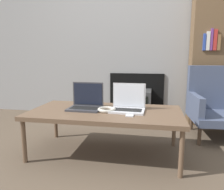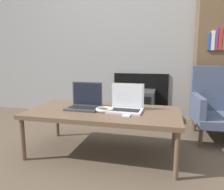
{
  "view_description": "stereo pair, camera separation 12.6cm",
  "coord_description": "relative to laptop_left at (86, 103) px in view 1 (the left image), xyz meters",
  "views": [
    {
      "loc": [
        0.41,
        -1.45,
        0.86
      ],
      "look_at": [
        0.0,
        0.66,
        0.48
      ],
      "focal_mm": 35.0,
      "sensor_mm": 36.0,
      "label": 1
    },
    {
      "loc": [
        0.53,
        -1.43,
        0.86
      ],
      "look_at": [
        0.0,
        0.66,
        0.48
      ],
      "focal_mm": 35.0,
      "sensor_mm": 36.0,
      "label": 2
    }
  ],
  "objects": [
    {
      "name": "headphones",
      "position": [
        0.21,
        -0.06,
        -0.04
      ],
      "size": [
        0.16,
        0.16,
        0.03
      ],
      "color": "beige",
      "rests_on": "table"
    },
    {
      "name": "laptop_left",
      "position": [
        0.0,
        0.0,
        0.0
      ],
      "size": [
        0.3,
        0.22,
        0.23
      ],
      "rotation": [
        0.0,
        0.0,
        -0.02
      ],
      "color": "#38383D",
      "rests_on": "table"
    },
    {
      "name": "ground_plane",
      "position": [
        0.19,
        -0.4,
        -0.45
      ],
      "size": [
        14.0,
        14.0,
        0.0
      ],
      "primitive_type": "plane",
      "color": "brown"
    },
    {
      "name": "armchair",
      "position": [
        1.3,
        0.66,
        -0.08
      ],
      "size": [
        0.65,
        0.63,
        0.76
      ],
      "rotation": [
        0.0,
        0.0,
        0.08
      ],
      "color": "#47516B",
      "rests_on": "ground_plane"
    },
    {
      "name": "laptop_right",
      "position": [
        0.38,
        -0.0,
        0.0
      ],
      "size": [
        0.3,
        0.22,
        0.23
      ],
      "rotation": [
        0.0,
        0.0,
        -0.03
      ],
      "color": "silver",
      "rests_on": "table"
    },
    {
      "name": "table",
      "position": [
        0.19,
        -0.04,
        -0.08
      ],
      "size": [
        1.32,
        0.67,
        0.4
      ],
      "color": "brown",
      "rests_on": "ground_plane"
    },
    {
      "name": "tv",
      "position": [
        0.36,
        1.07,
        -0.24
      ],
      "size": [
        0.43,
        0.41,
        0.42
      ],
      "color": "#383838",
      "rests_on": "ground_plane"
    },
    {
      "name": "phone",
      "position": [
        0.42,
        -0.15,
        -0.05
      ],
      "size": [
        0.06,
        0.12,
        0.01
      ],
      "color": "silver",
      "rests_on": "table"
    },
    {
      "name": "wall_back",
      "position": [
        0.19,
        1.32,
        0.84
      ],
      "size": [
        7.0,
        0.08,
        2.6
      ],
      "color": "#999999",
      "rests_on": "ground_plane"
    }
  ]
}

